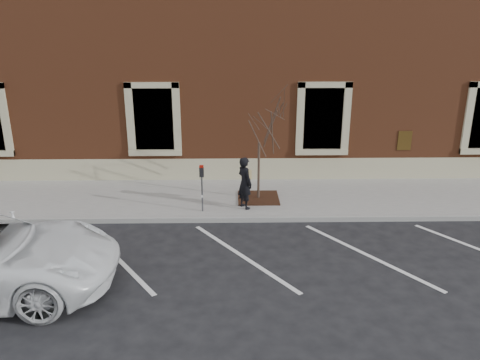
{
  "coord_description": "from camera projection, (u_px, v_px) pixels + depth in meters",
  "views": [
    {
      "loc": [
        -0.23,
        -12.86,
        5.63
      ],
      "look_at": [
        0.0,
        0.6,
        1.1
      ],
      "focal_mm": 35.0,
      "sensor_mm": 36.0,
      "label": 1
    }
  ],
  "objects": [
    {
      "name": "sidewalk_near",
      "position": [
        239.0,
        198.0,
        15.62
      ],
      "size": [
        40.0,
        3.5,
        0.15
      ],
      "primitive_type": "cube",
      "color": "#ACA8A1",
      "rests_on": "ground"
    },
    {
      "name": "ground",
      "position": [
        240.0,
        221.0,
        13.98
      ],
      "size": [
        120.0,
        120.0,
        0.0
      ],
      "primitive_type": "plane",
      "color": "#28282B",
      "rests_on": "ground"
    },
    {
      "name": "tree_grate",
      "position": [
        258.0,
        198.0,
        15.39
      ],
      "size": [
        1.33,
        1.33,
        0.03
      ],
      "primitive_type": "cube",
      "color": "#3A1A12",
      "rests_on": "sidewalk_near"
    },
    {
      "name": "man",
      "position": [
        245.0,
        183.0,
        14.36
      ],
      "size": [
        0.65,
        0.71,
        1.63
      ],
      "primitive_type": "imported",
      "rotation": [
        0.0,
        0.0,
        2.15
      ],
      "color": "black",
      "rests_on": "sidewalk_near"
    },
    {
      "name": "sapling",
      "position": [
        259.0,
        127.0,
        14.62
      ],
      "size": [
        2.06,
        2.06,
        3.43
      ],
      "color": "#47372B",
      "rests_on": "sidewalk_near"
    },
    {
      "name": "parking_stripes",
      "position": [
        242.0,
        256.0,
        11.9
      ],
      "size": [
        28.0,
        4.4,
        0.01
      ],
      "primitive_type": null,
      "color": "silver",
      "rests_on": "ground"
    },
    {
      "name": "parking_meter",
      "position": [
        202.0,
        180.0,
        14.02
      ],
      "size": [
        0.13,
        0.1,
        1.47
      ],
      "rotation": [
        0.0,
        0.0,
        0.17
      ],
      "color": "#595B60",
      "rests_on": "sidewalk_near"
    },
    {
      "name": "curb_near",
      "position": [
        240.0,
        220.0,
        13.91
      ],
      "size": [
        40.0,
        0.12,
        0.15
      ],
      "primitive_type": "cube",
      "color": "#9E9E99",
      "rests_on": "ground"
    },
    {
      "name": "building_civic",
      "position": [
        237.0,
        63.0,
        20.04
      ],
      "size": [
        40.0,
        8.62,
        8.0
      ],
      "color": "brown",
      "rests_on": "ground"
    }
  ]
}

